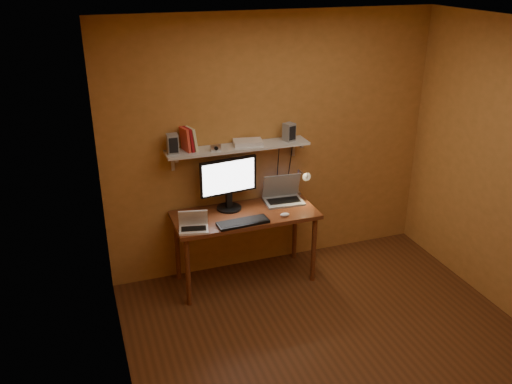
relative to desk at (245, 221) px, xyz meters
name	(u,v)px	position (x,y,z in m)	size (l,w,h in m)	color
room	(349,209)	(0.40, -1.28, 0.64)	(3.44, 3.24, 2.64)	#572D16
desk	(245,221)	(0.00, 0.00, 0.00)	(1.40, 0.60, 0.75)	brown
wall_shelf	(238,148)	(0.00, 0.19, 0.69)	(1.40, 0.25, 0.21)	silver
monitor	(229,181)	(-0.12, 0.15, 0.38)	(0.58, 0.27, 0.52)	black
laptop	(283,194)	(0.45, 0.15, 0.16)	(0.40, 0.30, 0.28)	gray
netbook	(193,224)	(-0.55, -0.17, 0.14)	(0.30, 0.24, 0.19)	white
keyboard	(243,223)	(-0.09, -0.21, 0.10)	(0.49, 0.16, 0.03)	black
mouse	(285,215)	(0.34, -0.19, 0.10)	(0.09, 0.06, 0.03)	white
desk_lamp	(303,180)	(0.66, 0.13, 0.29)	(0.09, 0.23, 0.38)	silver
speaker_left	(173,144)	(-0.63, 0.20, 0.80)	(0.10, 0.10, 0.18)	gray
speaker_right	(289,132)	(0.52, 0.19, 0.80)	(0.10, 0.10, 0.18)	gray
books	(188,139)	(-0.47, 0.22, 0.82)	(0.15, 0.16, 0.22)	#DC4330
shelf_camera	(215,148)	(-0.24, 0.13, 0.74)	(0.10, 0.05, 0.06)	silver
router	(248,142)	(0.10, 0.20, 0.73)	(0.27, 0.18, 0.05)	white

